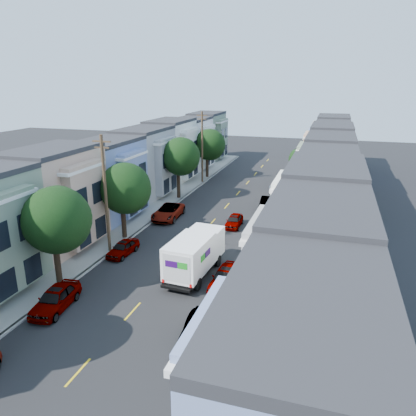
% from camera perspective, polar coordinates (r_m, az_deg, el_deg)
% --- Properties ---
extents(ground, '(160.00, 160.00, 0.00)m').
position_cam_1_polar(ground, '(32.18, -5.59, -8.88)').
color(ground, black).
rests_on(ground, ground).
extents(road_slab, '(12.00, 70.00, 0.02)m').
position_cam_1_polar(road_slab, '(45.33, 1.70, -0.79)').
color(road_slab, black).
rests_on(road_slab, ground).
extents(curb_left, '(0.30, 70.00, 0.15)m').
position_cam_1_polar(curb_left, '(47.20, -5.39, -0.03)').
color(curb_left, gray).
rests_on(curb_left, ground).
extents(curb_right, '(0.30, 70.00, 0.15)m').
position_cam_1_polar(curb_right, '(44.17, 9.28, -1.43)').
color(curb_right, gray).
rests_on(curb_right, ground).
extents(sidewalk_left, '(2.60, 70.00, 0.15)m').
position_cam_1_polar(sidewalk_left, '(47.70, -6.84, 0.11)').
color(sidewalk_left, gray).
rests_on(sidewalk_left, ground).
extents(sidewalk_right, '(2.60, 70.00, 0.15)m').
position_cam_1_polar(sidewalk_right, '(44.03, 10.96, -1.59)').
color(sidewalk_right, gray).
rests_on(sidewalk_right, ground).
extents(centerline, '(0.12, 70.00, 0.01)m').
position_cam_1_polar(centerline, '(45.33, 1.70, -0.80)').
color(centerline, gold).
rests_on(centerline, ground).
extents(townhouse_row_left, '(5.00, 70.00, 8.50)m').
position_cam_1_polar(townhouse_row_left, '(49.34, -10.87, 0.42)').
color(townhouse_row_left, white).
rests_on(townhouse_row_left, ground).
extents(townhouse_row_right, '(5.00, 70.00, 8.50)m').
position_cam_1_polar(townhouse_row_right, '(43.86, 15.88, -2.13)').
color(townhouse_row_right, white).
rests_on(townhouse_row_right, ground).
extents(tree_b, '(4.70, 4.70, 7.48)m').
position_cam_1_polar(tree_b, '(29.70, -20.61, -1.61)').
color(tree_b, black).
rests_on(tree_b, ground).
extents(tree_c, '(4.70, 4.70, 7.26)m').
position_cam_1_polar(tree_c, '(37.50, -11.67, 2.70)').
color(tree_c, black).
rests_on(tree_c, ground).
extents(tree_d, '(4.70, 4.70, 7.72)m').
position_cam_1_polar(tree_d, '(49.91, -3.93, 7.22)').
color(tree_d, black).
rests_on(tree_d, ground).
extents(tree_e, '(4.70, 4.70, 7.41)m').
position_cam_1_polar(tree_e, '(61.16, 0.15, 8.88)').
color(tree_e, black).
rests_on(tree_e, ground).
extents(tree_far_r, '(2.92, 2.92, 5.07)m').
position_cam_1_polar(tree_far_r, '(58.68, 12.57, 6.64)').
color(tree_far_r, black).
rests_on(tree_far_r, ground).
extents(utility_pole_near, '(1.60, 0.26, 10.00)m').
position_cam_1_polar(utility_pole_near, '(34.77, -14.20, 1.79)').
color(utility_pole_near, '#42301E').
rests_on(utility_pole_near, ground).
extents(utility_pole_far, '(1.60, 0.26, 10.00)m').
position_cam_1_polar(utility_pole_far, '(58.01, -0.82, 8.52)').
color(utility_pole_far, '#42301E').
rests_on(utility_pole_far, ground).
extents(fedex_truck, '(2.55, 6.62, 3.18)m').
position_cam_1_polar(fedex_truck, '(30.86, -1.88, -6.36)').
color(fedex_truck, white).
rests_on(fedex_truck, ground).
extents(lead_sedan, '(1.55, 3.80, 1.22)m').
position_cam_1_polar(lead_sedan, '(41.23, 3.70, -1.84)').
color(lead_sedan, black).
rests_on(lead_sedan, ground).
extents(parked_left_b, '(2.20, 4.71, 1.48)m').
position_cam_1_polar(parked_left_b, '(28.68, -20.67, -11.87)').
color(parked_left_b, black).
rests_on(parked_left_b, ground).
extents(parked_left_c, '(1.73, 3.90, 1.23)m').
position_cam_1_polar(parked_left_c, '(35.39, -11.87, -5.55)').
color(parked_left_c, silver).
rests_on(parked_left_c, ground).
extents(parked_left_d, '(2.72, 5.42, 1.47)m').
position_cam_1_polar(parked_left_d, '(43.74, -5.63, -0.56)').
color(parked_left_d, '#440F10').
rests_on(parked_left_d, ground).
extents(parked_right_a, '(1.39, 3.72, 1.23)m').
position_cam_1_polar(parked_right_a, '(24.44, -1.42, -16.46)').
color(parked_right_a, slate).
rests_on(parked_right_a, ground).
extents(parked_right_b, '(1.93, 4.64, 1.48)m').
position_cam_1_polar(parked_right_b, '(29.57, 2.52, -9.71)').
color(parked_right_b, silver).
rests_on(parked_right_b, ground).
extents(parked_right_c, '(1.78, 4.63, 1.53)m').
position_cam_1_polar(parked_right_c, '(46.46, 8.37, 0.46)').
color(parked_right_c, black).
rests_on(parked_right_c, ground).
extents(parked_right_d, '(2.38, 4.77, 1.38)m').
position_cam_1_polar(parked_right_d, '(56.28, 10.05, 3.33)').
color(parked_right_d, black).
rests_on(parked_right_d, ground).
extents(motorcycle, '(0.26, 1.87, 0.74)m').
position_cam_1_polar(motorcycle, '(22.12, -2.79, -21.39)').
color(motorcycle, black).
rests_on(motorcycle, ground).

